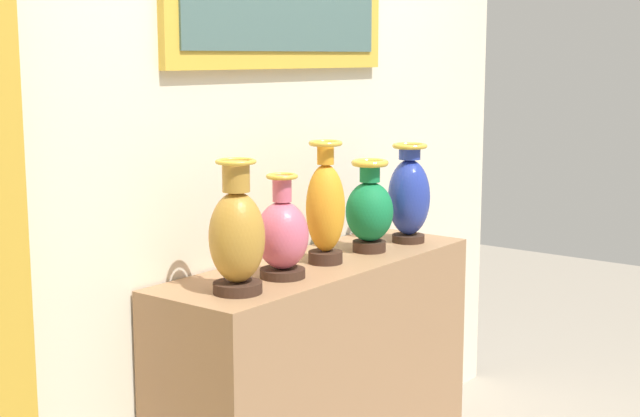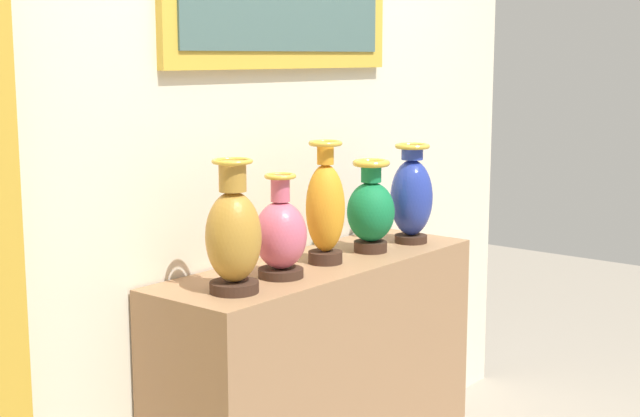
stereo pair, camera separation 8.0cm
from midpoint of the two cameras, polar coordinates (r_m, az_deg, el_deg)
The scene contains 7 objects.
display_shelf at distance 3.30m, azimuth -0.71°, elevation -11.05°, with size 1.32×0.41×0.91m, color #99704C.
back_wall at distance 3.27m, azimuth -4.36°, elevation 5.27°, with size 3.17×0.14×2.71m.
vase_ochre at distance 2.74m, azimuth -5.99°, elevation -1.69°, with size 0.17×0.17×0.40m.
vase_rose at distance 2.93m, azimuth -3.13°, elevation -1.67°, with size 0.17×0.17×0.33m.
vase_amber at distance 3.12m, azimuth -0.38°, elevation 0.01°, with size 0.13×0.13×0.42m.
vase_emerald at distance 3.31m, azimuth 2.38°, elevation -0.08°, with size 0.17×0.17×0.33m.
vase_cobalt at distance 3.49m, azimuth 4.86°, elevation 0.79°, with size 0.16×0.16×0.38m.
Camera 1 is at (-2.45, -1.88, 1.61)m, focal length 51.81 mm.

